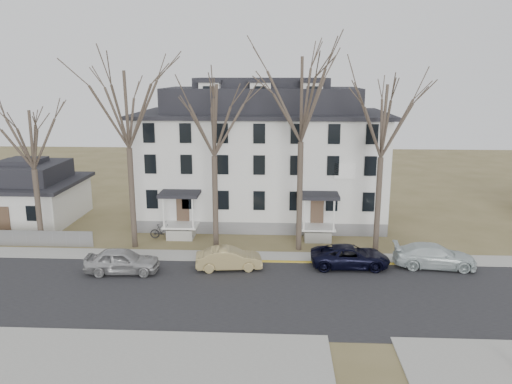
# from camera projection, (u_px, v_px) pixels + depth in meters

# --- Properties ---
(ground) EXTENTS (120.00, 120.00, 0.00)m
(ground) POSITION_uv_depth(u_px,v_px,m) (286.00, 312.00, 26.59)
(ground) COLOR olive
(ground) RESTS_ON ground
(main_road) EXTENTS (120.00, 10.00, 0.04)m
(main_road) POSITION_uv_depth(u_px,v_px,m) (285.00, 296.00, 28.54)
(main_road) COLOR #27272A
(main_road) RESTS_ON ground
(far_sidewalk) EXTENTS (120.00, 2.00, 0.08)m
(far_sidewalk) POSITION_uv_depth(u_px,v_px,m) (285.00, 258.00, 34.37)
(far_sidewalk) COLOR #A09F97
(far_sidewalk) RESTS_ON ground
(near_sidewalk_left) EXTENTS (20.00, 5.00, 0.08)m
(near_sidewalk_left) POSITION_uv_depth(u_px,v_px,m) (106.00, 360.00, 22.13)
(near_sidewalk_left) COLOR #A09F97
(near_sidewalk_left) RESTS_ON ground
(yellow_curb) EXTENTS (14.00, 0.25, 0.06)m
(yellow_curb) POSITION_uv_depth(u_px,v_px,m) (360.00, 264.00, 33.25)
(yellow_curb) COLOR gold
(yellow_curb) RESTS_ON ground
(boarding_house) EXTENTS (20.80, 12.36, 12.05)m
(boarding_house) POSITION_uv_depth(u_px,v_px,m) (262.00, 157.00, 42.89)
(boarding_house) COLOR slate
(boarding_house) RESTS_ON ground
(small_house) EXTENTS (8.70, 8.70, 5.00)m
(small_house) POSITION_uv_depth(u_px,v_px,m) (28.00, 195.00, 42.70)
(small_house) COLOR silver
(small_house) RESTS_ON ground
(fence) EXTENTS (14.00, 0.06, 1.20)m
(fence) POSITION_uv_depth(u_px,v_px,m) (1.00, 245.00, 36.86)
(fence) COLOR gray
(fence) RESTS_ON ground
(tree_far_left) EXTENTS (8.40, 8.40, 13.72)m
(tree_far_left) POSITION_uv_depth(u_px,v_px,m) (127.00, 104.00, 34.27)
(tree_far_left) COLOR #473B31
(tree_far_left) RESTS_ON ground
(tree_mid_left) EXTENTS (7.80, 7.80, 12.74)m
(tree_mid_left) POSITION_uv_depth(u_px,v_px,m) (214.00, 115.00, 34.14)
(tree_mid_left) COLOR #473B31
(tree_mid_left) RESTS_ON ground
(tree_center) EXTENTS (9.00, 9.00, 14.70)m
(tree_center) POSITION_uv_depth(u_px,v_px,m) (302.00, 93.00, 33.50)
(tree_center) COLOR #473B31
(tree_center) RESTS_ON ground
(tree_mid_right) EXTENTS (7.80, 7.80, 12.74)m
(tree_mid_right) POSITION_uv_depth(u_px,v_px,m) (383.00, 116.00, 33.58)
(tree_mid_right) COLOR #473B31
(tree_mid_right) RESTS_ON ground
(tree_bungalow) EXTENTS (6.60, 6.60, 10.78)m
(tree_bungalow) POSITION_uv_depth(u_px,v_px,m) (31.00, 136.00, 35.13)
(tree_bungalow) COLOR #473B31
(tree_bungalow) RESTS_ON ground
(car_silver) EXTENTS (4.77, 2.14, 1.59)m
(car_silver) POSITION_uv_depth(u_px,v_px,m) (122.00, 261.00, 31.57)
(car_silver) COLOR #A4A4A4
(car_silver) RESTS_ON ground
(car_tan) EXTENTS (4.43, 2.05, 1.41)m
(car_tan) POSITION_uv_depth(u_px,v_px,m) (229.00, 259.00, 32.21)
(car_tan) COLOR #9C8954
(car_tan) RESTS_ON ground
(car_navy) EXTENTS (5.18, 2.49, 1.42)m
(car_navy) POSITION_uv_depth(u_px,v_px,m) (350.00, 257.00, 32.58)
(car_navy) COLOR black
(car_navy) RESTS_ON ground
(car_white) EXTENTS (5.39, 2.54, 1.52)m
(car_white) POSITION_uv_depth(u_px,v_px,m) (434.00, 256.00, 32.53)
(car_white) COLOR silver
(car_white) RESTS_ON ground
(bicycle_left) EXTENTS (1.60, 0.86, 0.80)m
(bicycle_left) POSITION_uv_depth(u_px,v_px,m) (184.00, 234.00, 38.13)
(bicycle_left) COLOR black
(bicycle_left) RESTS_ON ground
(bicycle_right) EXTENTS (1.88, 0.62, 1.12)m
(bicycle_right) POSITION_uv_depth(u_px,v_px,m) (162.00, 232.00, 38.24)
(bicycle_right) COLOR black
(bicycle_right) RESTS_ON ground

